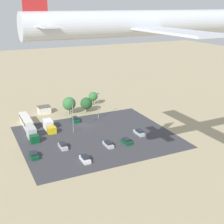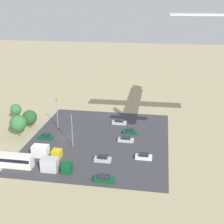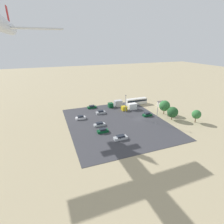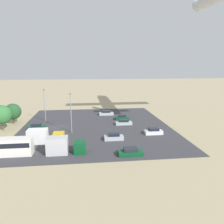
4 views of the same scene
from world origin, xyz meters
TOP-DOWN VIEW (x-y plane):
  - ground_plane at (0.00, 0.00)m, footprint 400.00×400.00m
  - parking_lot_surface at (0.00, 10.39)m, footprint 46.14×39.36m
  - shed_building at (9.31, -18.74)m, footprint 4.71×3.87m
  - bus at (18.00, -8.16)m, footprint 2.55×11.79m
  - parked_car_0 at (-12.84, 14.44)m, footprint 1.97×4.72m
  - parked_car_1 at (11.97, 13.77)m, footprint 1.79×4.27m
  - parked_car_2 at (-0.27, 18.13)m, footprint 1.75×4.55m
  - parked_car_3 at (20.67, 15.74)m, footprint 1.98×4.56m
  - parked_car_4 at (9.03, 23.83)m, footprint 1.85×4.26m
  - parked_car_5 at (1.68, -5.03)m, footprint 1.91×4.06m
  - parked_car_6 at (-5.97, 18.63)m, footprint 1.81×4.09m
  - parked_truck_0 at (18.37, 3.45)m, footprint 2.54×7.22m
  - parked_truck_1 at (11.93, -1.36)m, footprint 2.59×7.58m
  - tree_near_shed at (-11.25, -20.17)m, footprint 3.68×3.68m
  - tree_apron_mid at (1.06, -13.53)m, footprint 4.90×4.90m
  - tree_apron_far at (-5.51, -12.85)m, footprint 4.55×4.55m
  - light_pole_lot_centre at (-6.68, -4.18)m, footprint 0.90×0.28m
  - light_pole_lot_edge at (5.52, 4.14)m, footprint 0.90×0.28m
  - airplane at (5.05, 45.86)m, footprint 42.97×35.46m

SIDE VIEW (x-z plane):
  - ground_plane at x=0.00m, z-range 0.00..0.00m
  - parking_lot_surface at x=0.00m, z-range 0.00..0.08m
  - parked_car_3 at x=20.67m, z-range -0.04..1.39m
  - parked_car_2 at x=-0.27m, z-range -0.04..1.40m
  - parked_car_0 at x=-12.84m, z-range -0.04..1.42m
  - parked_car_6 at x=-5.97m, z-range -0.05..1.51m
  - parked_car_4 at x=9.03m, z-range -0.05..1.52m
  - parked_car_1 at x=11.97m, z-range -0.05..1.55m
  - parked_car_5 at x=1.68m, z-range -0.06..1.58m
  - shed_building at x=9.31m, z-range 0.01..2.71m
  - parked_truck_1 at x=11.93m, z-range -0.05..2.95m
  - parked_truck_0 at x=18.37m, z-range -0.06..3.18m
  - bus at x=18.00m, z-range 0.20..3.43m
  - tree_apron_far at x=-5.51m, z-range 0.60..6.37m
  - tree_near_shed at x=-11.25m, z-range 0.86..6.29m
  - tree_apron_mid at x=1.06m, z-range 0.82..7.37m
  - light_pole_lot_centre at x=-6.68m, z-range 0.52..9.96m
  - light_pole_lot_edge at x=5.52m, z-range 0.52..10.21m
  - airplane at x=5.05m, z-range 30.82..40.94m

